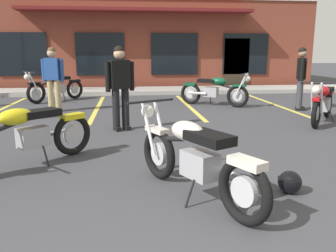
{
  "coord_description": "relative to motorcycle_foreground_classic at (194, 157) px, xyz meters",
  "views": [
    {
      "loc": [
        -0.44,
        -0.91,
        1.57
      ],
      "look_at": [
        0.1,
        3.81,
        0.55
      ],
      "focal_mm": 37.27,
      "sensor_mm": 36.0,
      "label": 1
    }
  ],
  "objects": [
    {
      "name": "motorcycle_green_cafe_racer",
      "position": [
        3.6,
        3.68,
        0.0
      ],
      "size": [
        1.54,
        1.75,
        0.98
      ],
      "color": "black",
      "rests_on": "ground_plane"
    },
    {
      "name": "painted_stall_lines",
      "position": [
        -0.25,
        6.4,
        -0.46
      ],
      "size": [
        7.98,
        4.8,
        0.01
      ],
      "color": "#DBCC4C",
      "rests_on": "ground_plane"
    },
    {
      "name": "motorcycle_foreground_classic",
      "position": [
        0.0,
        0.0,
        0.0
      ],
      "size": [
        1.24,
        1.93,
        0.98
      ],
      "color": "black",
      "rests_on": "ground_plane"
    },
    {
      "name": "sidewalk_kerb",
      "position": [
        -0.25,
        10.0,
        -0.39
      ],
      "size": [
        22.0,
        1.8,
        0.14
      ],
      "primitive_type": "cube",
      "color": "#A8A59E",
      "rests_on": "ground_plane"
    },
    {
      "name": "person_near_building",
      "position": [
        -2.62,
        5.89,
        0.49
      ],
      "size": [
        0.61,
        0.34,
        1.68
      ],
      "color": "black",
      "rests_on": "ground_plane"
    },
    {
      "name": "motorcycle_red_sportbike",
      "position": [
        1.82,
        6.39,
        0.0
      ],
      "size": [
        1.85,
        1.38,
        0.98
      ],
      "color": "black",
      "rests_on": "ground_plane"
    },
    {
      "name": "helmet_on_pavement",
      "position": [
        1.1,
        -0.02,
        -0.33
      ],
      "size": [
        0.26,
        0.26,
        0.26
      ],
      "color": "black",
      "rests_on": "ground_plane"
    },
    {
      "name": "motorcycle_black_cruiser",
      "position": [
        -2.98,
        7.9,
        0.0
      ],
      "size": [
        1.63,
        1.67,
        0.98
      ],
      "color": "black",
      "rests_on": "ground_plane"
    },
    {
      "name": "motorcycle_orange_scrambler",
      "position": [
        -2.09,
        1.29,
        0.0
      ],
      "size": [
        1.69,
        1.61,
        0.98
      ],
      "color": "black",
      "rests_on": "ground_plane"
    },
    {
      "name": "person_in_black_shirt",
      "position": [
        -0.84,
        3.47,
        0.49
      ],
      "size": [
        0.6,
        0.37,
        1.68
      ],
      "color": "black",
      "rests_on": "ground_plane"
    },
    {
      "name": "brick_storefront_building",
      "position": [
        -0.25,
        13.99,
        1.51
      ],
      "size": [
        15.27,
        6.5,
        3.94
      ],
      "color": "brown",
      "rests_on": "ground_plane"
    },
    {
      "name": "ground_plane",
      "position": [
        -0.25,
        1.43,
        -0.46
      ],
      "size": [
        80.0,
        80.0,
        0.0
      ],
      "primitive_type": "plane",
      "color": "#3D3D42"
    },
    {
      "name": "person_in_shorts_foreground",
      "position": [
        3.93,
        5.39,
        0.49
      ],
      "size": [
        0.38,
        0.59,
        1.68
      ],
      "color": "black",
      "rests_on": "ground_plane"
    }
  ]
}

